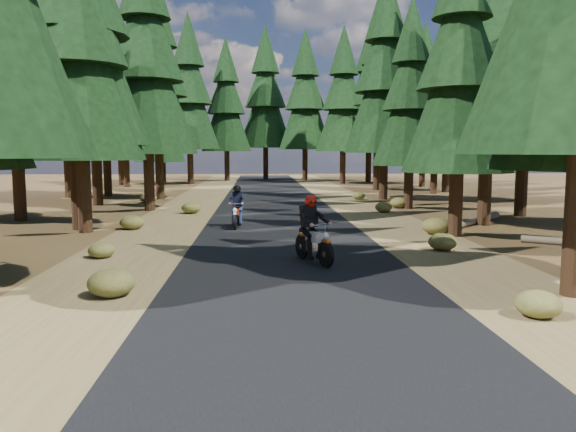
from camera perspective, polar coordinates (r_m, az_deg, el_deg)
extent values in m
plane|color=#402D17|center=(15.08, 0.31, -4.81)|extent=(120.00, 120.00, 0.00)
cube|color=black|center=(20.00, -0.54, -1.97)|extent=(6.00, 100.00, 0.01)
cube|color=brown|center=(20.32, -13.62, -2.02)|extent=(3.20, 100.00, 0.01)
cube|color=brown|center=(20.71, 12.28, -1.83)|extent=(3.20, 100.00, 0.01)
cylinder|color=black|center=(21.88, -20.14, 5.38)|extent=(0.51, 0.51, 5.34)
cone|color=black|center=(22.09, -20.49, 14.07)|extent=(4.54, 4.54, 6.68)
cylinder|color=black|center=(20.46, 16.77, 4.29)|extent=(0.48, 0.48, 4.52)
cone|color=black|center=(20.56, 17.03, 12.18)|extent=(3.84, 3.84, 5.65)
cone|color=black|center=(20.86, 17.23, 17.74)|extent=(2.94, 2.94, 4.07)
cylinder|color=black|center=(22.77, -20.69, 6.75)|extent=(0.56, 0.56, 6.43)
cone|color=black|center=(23.16, -21.11, 16.73)|extent=(5.46, 5.46, 8.03)
cylinder|color=black|center=(23.97, 19.49, 6.07)|extent=(0.53, 0.53, 5.84)
cone|color=black|center=(24.24, 19.83, 14.72)|extent=(4.96, 4.96, 7.30)
cylinder|color=black|center=(26.73, -25.78, 5.51)|extent=(0.52, 0.52, 5.56)
cone|color=black|center=(26.93, -26.16, 12.91)|extent=(4.73, 4.73, 6.95)
cone|color=black|center=(27.35, -26.44, 18.12)|extent=(3.62, 3.62, 5.01)
cylinder|color=black|center=(27.86, 22.79, 6.56)|extent=(0.56, 0.56, 6.43)
cone|color=black|center=(28.18, 23.16, 14.76)|extent=(5.47, 5.47, 8.04)
cylinder|color=black|center=(29.17, -14.00, 6.15)|extent=(0.53, 0.53, 5.72)
cone|color=black|center=(29.37, -14.20, 13.14)|extent=(4.86, 4.86, 7.15)
cone|color=black|center=(29.78, -14.34, 18.06)|extent=(3.72, 3.72, 5.15)
cylinder|color=black|center=(29.88, 12.19, 5.05)|extent=(0.48, 0.48, 4.51)
cone|color=black|center=(29.95, 12.33, 10.44)|extent=(3.83, 3.83, 5.64)
cone|color=black|center=(30.16, 12.42, 14.29)|extent=(2.93, 2.93, 4.06)
cone|color=black|center=(30.50, 12.52, 18.07)|extent=(2.03, 2.03, 3.38)
cylinder|color=black|center=(32.83, -18.92, 6.59)|extent=(0.55, 0.55, 6.37)
cone|color=black|center=(33.09, -19.18, 13.49)|extent=(5.41, 5.41, 7.96)
cone|color=black|center=(33.58, -19.38, 18.34)|extent=(4.14, 4.14, 5.73)
cylinder|color=black|center=(33.54, 16.81, 6.74)|extent=(0.56, 0.56, 6.47)
cone|color=black|center=(33.82, 17.05, 13.61)|extent=(5.50, 5.50, 8.09)
cone|color=black|center=(34.31, 17.22, 18.43)|extent=(4.21, 4.21, 5.82)
cylinder|color=black|center=(36.03, -12.95, 6.16)|extent=(0.53, 0.53, 5.64)
cone|color=black|center=(36.19, -13.10, 11.75)|extent=(4.79, 4.79, 7.05)
cone|color=black|center=(36.51, -13.21, 15.72)|extent=(3.67, 3.67, 5.08)
cone|color=black|center=(37.01, -13.31, 19.59)|extent=(2.54, 2.54, 4.23)
cylinder|color=black|center=(35.36, 9.72, 6.38)|extent=(0.53, 0.53, 5.83)
cone|color=black|center=(35.54, 9.83, 12.27)|extent=(4.95, 4.95, 7.29)
cone|color=black|center=(35.90, 9.92, 16.43)|extent=(3.79, 3.79, 5.25)
cone|color=black|center=(36.45, 10.01, 20.50)|extent=(2.62, 2.62, 4.37)
cylinder|color=black|center=(39.26, -17.92, 5.89)|extent=(0.52, 0.52, 5.45)
cone|color=black|center=(39.39, -18.10, 10.85)|extent=(4.63, 4.63, 6.81)
cone|color=black|center=(39.66, -18.23, 14.38)|extent=(3.54, 3.54, 4.90)
cone|color=black|center=(40.08, -18.36, 17.85)|extent=(2.45, 2.45, 4.09)
cylinder|color=black|center=(40.84, 14.65, 5.43)|extent=(0.48, 0.48, 4.61)
cone|color=black|center=(40.89, 14.76, 9.47)|extent=(3.92, 3.92, 5.77)
cone|color=black|center=(41.06, 14.85, 12.36)|extent=(3.00, 3.00, 4.15)
cone|color=black|center=(41.33, 14.94, 15.22)|extent=(2.08, 2.08, 3.46)
cylinder|color=black|center=(42.83, -12.89, 5.39)|extent=(0.48, 0.48, 4.42)
cone|color=black|center=(42.87, -12.98, 9.08)|extent=(3.76, 3.76, 5.52)
cone|color=black|center=(43.01, -13.05, 11.73)|extent=(2.87, 2.87, 3.98)
cone|color=black|center=(43.24, -13.12, 14.35)|extent=(1.99, 1.99, 3.31)
cylinder|color=black|center=(44.14, 9.02, 6.38)|extent=(0.53, 0.53, 5.76)
cone|color=black|center=(44.28, 9.10, 11.04)|extent=(4.90, 4.90, 7.21)
cone|color=black|center=(44.56, 9.16, 14.37)|extent=(3.75, 3.75, 5.19)
cone|color=black|center=(44.99, 9.23, 17.64)|extent=(2.59, 2.59, 4.32)
cylinder|color=black|center=(48.76, -16.11, 5.61)|extent=(0.49, 0.49, 4.75)
cone|color=black|center=(48.82, -16.22, 9.10)|extent=(4.04, 4.04, 5.93)
cone|color=black|center=(48.97, -16.30, 11.59)|extent=(3.09, 3.09, 4.27)
cone|color=black|center=(49.21, -16.38, 14.07)|extent=(2.14, 2.14, 3.56)
cylinder|color=black|center=(48.86, 13.52, 6.22)|extent=(0.53, 0.53, 5.66)
cone|color=black|center=(48.98, 13.63, 10.36)|extent=(4.81, 4.81, 7.07)
cone|color=black|center=(49.22, 13.71, 13.32)|extent=(3.68, 3.68, 5.09)
cone|color=black|center=(49.59, 13.79, 16.24)|extent=(2.55, 2.55, 4.24)
cylinder|color=black|center=(38.70, -21.49, 6.46)|extent=(0.56, 0.56, 6.40)
cone|color=black|center=(38.93, -21.74, 12.35)|extent=(5.44, 5.44, 8.00)
cone|color=black|center=(39.35, -21.93, 16.52)|extent=(4.16, 4.16, 5.76)
cylinder|color=black|center=(43.05, 15.81, 6.36)|extent=(0.54, 0.54, 6.00)
cone|color=black|center=(43.22, 15.97, 11.34)|extent=(5.10, 5.10, 7.50)
cone|color=black|center=(43.54, 16.08, 14.88)|extent=(3.90, 3.90, 5.40)
cone|color=black|center=(44.02, 16.20, 18.35)|extent=(2.70, 2.70, 4.50)
cylinder|color=black|center=(36.40, 22.89, 5.79)|extent=(0.52, 0.52, 5.60)
cone|color=black|center=(36.55, 23.14, 11.28)|extent=(4.76, 4.76, 7.00)
cone|color=black|center=(36.87, 23.32, 15.17)|extent=(3.64, 3.64, 5.04)
cone|color=black|center=(37.35, 23.51, 18.99)|extent=(2.52, 2.52, 4.20)
cylinder|color=black|center=(52.12, -9.91, 6.73)|extent=(0.56, 0.56, 6.40)
cone|color=black|center=(52.29, -10.00, 11.11)|extent=(5.44, 5.44, 8.00)
cone|color=black|center=(52.60, -10.06, 14.24)|extent=(4.16, 4.16, 5.76)
cone|color=black|center=(53.06, -10.13, 17.32)|extent=(2.88, 2.88, 4.80)
cylinder|color=black|center=(52.35, 5.60, 6.57)|extent=(0.54, 0.54, 6.00)
cone|color=black|center=(52.49, 5.64, 10.67)|extent=(5.10, 5.10, 7.50)
cone|color=black|center=(52.75, 5.68, 13.60)|extent=(3.90, 3.90, 5.40)
cone|color=black|center=(53.15, 5.71, 16.49)|extent=(2.70, 2.70, 4.50)
cylinder|color=black|center=(55.51, -12.65, 6.86)|extent=(0.57, 0.57, 6.80)
cone|color=black|center=(55.70, -12.76, 11.23)|extent=(5.78, 5.78, 8.50)
cone|color=black|center=(56.04, -12.84, 14.35)|extent=(4.42, 4.42, 6.12)
cone|color=black|center=(56.55, -12.92, 17.42)|extent=(3.06, 3.06, 5.10)
cylinder|color=black|center=(55.82, 8.20, 6.74)|extent=(0.56, 0.56, 6.40)
cone|color=black|center=(55.98, 8.27, 10.84)|extent=(5.44, 5.44, 8.00)
cone|color=black|center=(56.27, 8.31, 13.76)|extent=(4.16, 4.16, 5.76)
cone|color=black|center=(56.71, 8.37, 16.65)|extent=(2.88, 2.88, 4.80)
cylinder|color=black|center=(57.84, -6.23, 6.56)|extent=(0.54, 0.54, 6.00)
cone|color=black|center=(57.96, -6.28, 10.27)|extent=(5.10, 5.10, 7.50)
cone|color=black|center=(58.20, -6.31, 12.93)|extent=(3.90, 3.90, 5.40)
cone|color=black|center=(58.56, -6.35, 15.55)|extent=(2.70, 2.70, 4.50)
cylinder|color=black|center=(57.96, 1.74, 6.80)|extent=(0.56, 0.56, 6.40)
cone|color=black|center=(58.11, 1.76, 10.74)|extent=(5.44, 5.44, 8.00)
cone|color=black|center=(58.39, 1.77, 13.56)|extent=(4.16, 4.16, 5.76)
cone|color=black|center=(58.81, 1.78, 16.35)|extent=(2.88, 2.88, 4.80)
cylinder|color=black|center=(60.76, -2.29, 6.97)|extent=(0.57, 0.57, 6.80)
cone|color=black|center=(60.94, -2.30, 10.97)|extent=(5.78, 5.78, 8.50)
cone|color=black|center=(61.25, -2.32, 13.83)|extent=(4.42, 4.42, 6.12)
cone|color=black|center=(61.71, -2.33, 16.65)|extent=(3.06, 3.06, 5.10)
cylinder|color=black|center=(52.18, -16.63, 6.11)|extent=(0.52, 0.52, 5.60)
cone|color=black|center=(52.29, -16.75, 9.95)|extent=(4.76, 4.76, 7.00)
cone|color=black|center=(52.51, -16.85, 12.69)|extent=(3.64, 3.64, 5.04)
cone|color=black|center=(52.85, -16.94, 15.41)|extent=(2.52, 2.52, 4.20)
cylinder|color=black|center=(52.62, 12.28, 6.46)|extent=(0.54, 0.54, 6.00)
cone|color=black|center=(52.75, 12.38, 10.53)|extent=(5.10, 5.10, 7.50)
cone|color=black|center=(53.01, 12.45, 13.44)|extent=(3.90, 3.90, 5.40)
cone|color=black|center=(53.41, 12.52, 16.32)|extent=(2.70, 2.70, 4.50)
cylinder|color=#4C4233|center=(24.18, 18.34, -0.45)|extent=(3.84, 4.20, 0.32)
ellipsoid|color=#474C1E|center=(33.42, -14.01, 1.77)|extent=(0.96, 0.96, 0.58)
ellipsoid|color=#474C1E|center=(27.94, 9.68, 0.88)|extent=(0.83, 0.83, 0.50)
ellipsoid|color=#474C1E|center=(30.18, 11.22, 1.34)|extent=(0.96, 0.96, 0.57)
ellipsoid|color=#474C1E|center=(20.88, 14.84, -0.99)|extent=(1.02, 1.02, 0.61)
ellipsoid|color=#474C1E|center=(35.15, 7.20, 2.06)|extent=(0.79, 0.79, 0.47)
ellipsoid|color=#474C1E|center=(17.59, 15.44, -2.54)|extent=(0.87, 0.87, 0.52)
ellipsoid|color=#474C1E|center=(22.30, -15.59, -0.64)|extent=(0.90, 0.90, 0.54)
ellipsoid|color=#474C1E|center=(16.61, -18.43, -3.32)|extent=(0.73, 0.73, 0.44)
ellipsoid|color=#474C1E|center=(12.17, -17.53, -6.49)|extent=(0.96, 0.96, 0.58)
ellipsoid|color=#474C1E|center=(11.17, 24.08, -8.16)|extent=(0.82, 0.82, 0.49)
ellipsoid|color=#474C1E|center=(27.37, -9.83, 0.81)|extent=(0.91, 0.91, 0.55)
cube|color=black|center=(14.92, 2.64, -0.15)|extent=(0.47, 0.39, 0.59)
sphere|color=red|center=(14.87, 2.65, 1.49)|extent=(0.43, 0.43, 0.33)
cube|color=black|center=(21.92, -5.23, 1.70)|extent=(0.39, 0.25, 0.54)
sphere|color=black|center=(21.89, -5.24, 2.72)|extent=(0.32, 0.32, 0.30)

